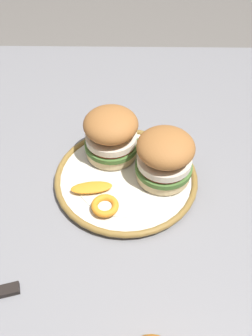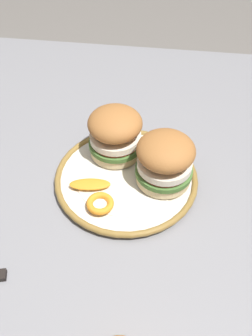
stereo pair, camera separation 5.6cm
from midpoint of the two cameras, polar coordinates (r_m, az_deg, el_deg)
ground_plane at (r=1.33m, az=-2.28°, el=-22.41°), size 8.00×8.00×0.00m
dining_table at (r=0.78m, az=-3.60°, el=-5.94°), size 1.36×1.05×0.70m
dinner_plate at (r=0.71m, az=-2.27°, el=-1.79°), size 0.28×0.28×0.02m
sandwich_half_left at (r=0.72m, az=-4.59°, el=5.25°), size 0.14×0.14×0.10m
sandwich_half_right at (r=0.67m, az=3.64°, el=1.90°), size 0.14×0.14×0.10m
orange_peel_curled at (r=0.65m, az=-5.77°, el=-5.97°), size 0.07×0.07×0.01m
orange_peel_strip_long at (r=0.68m, az=-7.73°, el=-3.12°), size 0.08×0.04×0.01m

